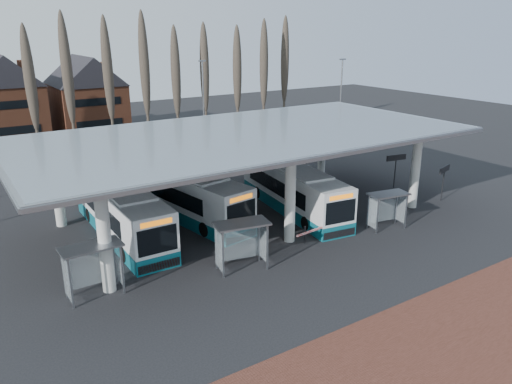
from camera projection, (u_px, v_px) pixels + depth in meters
ground at (313, 254)px, 31.02m from camera, size 140.00×140.00×0.00m
brick_strip at (490, 355)px, 21.46m from camera, size 70.00×10.00×0.03m
station_canopy at (245, 141)px, 35.59m from camera, size 32.00×16.00×6.34m
poplar_row at (124, 72)px, 54.50m from camera, size 45.10×1.10×14.50m
lamp_post_b at (204, 107)px, 53.12m from camera, size 0.80×0.16×10.17m
lamp_post_c at (340, 103)px, 55.59m from camera, size 0.80×0.16×10.17m
bus_0 at (121, 212)px, 33.45m from camera, size 2.81×12.78×3.55m
bus_1 at (184, 194)px, 36.85m from camera, size 4.77×13.11×3.57m
bus_2 at (293, 189)px, 38.15m from camera, size 4.23×12.68×3.46m
shelter_0 at (91, 259)px, 25.74m from camera, size 3.10×1.60×2.86m
shelter_1 at (241, 235)px, 28.63m from camera, size 3.37×2.13×2.91m
shelter_2 at (387, 202)px, 34.60m from camera, size 2.98×1.88×2.57m
info_sign_0 at (444, 172)px, 39.88m from camera, size 1.89×0.68×2.89m
info_sign_1 at (396, 160)px, 43.08m from camera, size 2.00×0.42×2.98m
barrier at (309, 232)px, 31.98m from camera, size 2.39×0.77×1.20m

